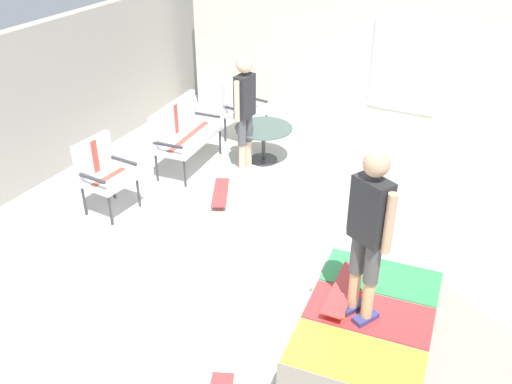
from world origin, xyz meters
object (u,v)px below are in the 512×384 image
object	(u,v)px
skateboard_on_ramp	(343,290)
patio_table	(264,137)
skateboard_by_bench	(220,193)
person_skater	(369,227)
patio_bench	(182,129)
person_watching	(245,106)
patio_chair_by_wall	(101,169)
patio_chair_near_house	(240,104)
skate_ramp	(370,338)

from	to	relation	value
skateboard_on_ramp	patio_table	bearing A→B (deg)	37.46
skateboard_by_bench	skateboard_on_ramp	size ratio (longest dim) A/B	0.99
person_skater	patio_bench	bearing A→B (deg)	54.41
patio_table	person_watching	xyz separation A→B (m)	(-0.43, 0.09, 0.65)
person_skater	patio_chair_by_wall	bearing A→B (deg)	74.45
person_watching	patio_table	bearing A→B (deg)	-12.29
patio_chair_near_house	person_watching	distance (m)	1.29
person_watching	skate_ramp	bearing A→B (deg)	-134.97
skate_ramp	person_skater	size ratio (longest dim) A/B	1.29
patio_chair_by_wall	patio_chair_near_house	bearing A→B (deg)	-9.89
skateboard_by_bench	patio_chair_near_house	bearing A→B (deg)	20.92
patio_chair_by_wall	skateboard_by_bench	size ratio (longest dim) A/B	1.27
patio_chair_by_wall	person_skater	size ratio (longest dim) A/B	0.63
skate_ramp	skateboard_by_bench	world-z (taller)	skate_ramp
skate_ramp	patio_table	xyz separation A→B (m)	(3.30, 2.78, 0.11)
patio_table	skate_ramp	bearing A→B (deg)	-139.87
skateboard_by_bench	patio_bench	bearing A→B (deg)	59.74
patio_chair_near_house	person_watching	world-z (taller)	person_watching
person_watching	patio_bench	bearing A→B (deg)	108.12
patio_chair_by_wall	skateboard_by_bench	distance (m)	1.65
patio_chair_near_house	skateboard_by_bench	size ratio (longest dim) A/B	1.27
patio_table	patio_bench	bearing A→B (deg)	125.62
skate_ramp	patio_bench	distance (m)	4.59
person_watching	person_skater	distance (m)	4.06
skateboard_by_bench	skate_ramp	bearing A→B (deg)	-125.33
patio_table	patio_chair_by_wall	bearing A→B (deg)	151.41
patio_chair_near_house	skateboard_by_bench	world-z (taller)	patio_chair_near_house
patio_chair_by_wall	patio_table	distance (m)	2.61
patio_bench	patio_table	bearing A→B (deg)	-54.38
patio_table	skateboard_on_ramp	bearing A→B (deg)	-142.54
patio_chair_near_house	skateboard_by_bench	bearing A→B (deg)	-159.08
skate_ramp	patio_chair_near_house	world-z (taller)	patio_chair_near_house
skate_ramp	patio_chair_by_wall	bearing A→B (deg)	75.82
patio_table	person_watching	size ratio (longest dim) A/B	0.50
person_skater	skateboard_on_ramp	world-z (taller)	person_skater
patio_table	skateboard_by_bench	distance (m)	1.36
person_watching	patio_chair_by_wall	bearing A→B (deg)	148.18
person_skater	skateboard_on_ramp	size ratio (longest dim) A/B	2.01
skateboard_by_bench	skateboard_on_ramp	distance (m)	3.16
patio_bench	skateboard_by_bench	distance (m)	1.29
patio_chair_near_house	patio_table	world-z (taller)	patio_chair_near_house
patio_chair_near_house	person_watching	xyz separation A→B (m)	(-1.02, -0.65, 0.44)
patio_table	skateboard_by_bench	xyz separation A→B (m)	(-1.32, 0.01, -0.32)
skate_ramp	patio_chair_by_wall	xyz separation A→B (m)	(1.02, 4.02, 0.31)
person_skater	skateboard_on_ramp	distance (m)	0.90
patio_chair_by_wall	patio_table	xyz separation A→B (m)	(2.28, -1.24, -0.21)
patio_chair_by_wall	skateboard_on_ramp	distance (m)	3.81
person_skater	skateboard_by_bench	size ratio (longest dim) A/B	2.02
patio_chair_near_house	skateboard_by_bench	distance (m)	2.12
patio_chair_by_wall	skateboard_on_ramp	world-z (taller)	patio_chair_by_wall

